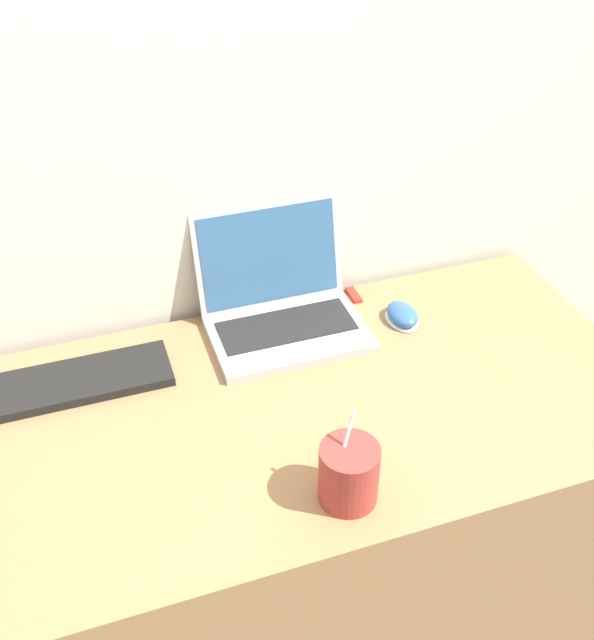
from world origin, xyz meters
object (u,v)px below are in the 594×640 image
Objects in this scene: computer_mouse at (402,315)px; external_keyboard at (67,384)px; usb_stick at (354,295)px; laptop at (281,303)px; drink_cup at (349,473)px.

computer_mouse is 0.24× the size of external_keyboard.
computer_mouse is 0.14m from usb_stick.
laptop reaches higher than computer_mouse.
laptop is 5.57× the size of usb_stick.
usb_stick is at bearing 9.25° from external_keyboard.
laptop is at bearing 85.02° from drink_cup.
drink_cup reaches higher than external_keyboard.
external_keyboard is 6.92× the size of usb_stick.
computer_mouse is at bearing -1.16° from external_keyboard.
computer_mouse is at bearing -61.82° from usb_stick.
computer_mouse is 1.65× the size of usb_stick.
drink_cup is at bearing -94.98° from laptop.
drink_cup is 0.43× the size of external_keyboard.
drink_cup reaches higher than computer_mouse.
drink_cup is 0.62m from external_keyboard.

